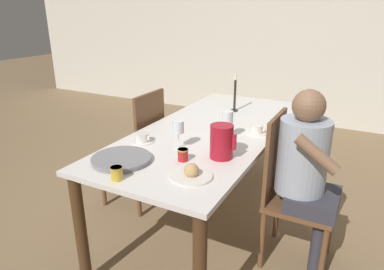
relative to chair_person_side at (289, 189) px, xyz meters
name	(u,v)px	position (x,y,z in m)	size (l,w,h in m)	color
ground_plane	(210,218)	(-0.63, 0.16, -0.52)	(20.00, 20.00, 0.00)	#7F6647
wall_back	(300,32)	(-0.63, 3.11, 0.78)	(10.00, 0.06, 2.60)	beige
dining_table	(211,140)	(-0.63, 0.16, 0.17)	(0.90, 2.08, 0.78)	silver
chair_person_side	(289,189)	(0.00, 0.00, 0.00)	(0.42, 0.42, 1.00)	brown
chair_opposite	(140,148)	(-1.26, 0.11, 0.00)	(0.42, 0.42, 1.00)	brown
person_seated	(307,168)	(0.10, -0.04, 0.18)	(0.39, 0.41, 1.18)	#33333D
red_pitcher	(222,141)	(-0.36, -0.29, 0.36)	(0.16, 0.14, 0.20)	#A31423
wine_glass_water	(228,118)	(-0.45, 0.03, 0.40)	(0.07, 0.07, 0.19)	white
wine_glass_juice	(178,128)	(-0.66, -0.28, 0.39)	(0.07, 0.07, 0.18)	white
teacup_near_person	(142,138)	(-0.92, -0.30, 0.29)	(0.15, 0.15, 0.06)	silver
teacup_across	(257,130)	(-0.31, 0.21, 0.29)	(0.15, 0.15, 0.06)	silver
serving_tray	(121,159)	(-0.85, -0.61, 0.28)	(0.34, 0.34, 0.03)	gray
bread_plate	(191,174)	(-0.40, -0.60, 0.28)	(0.22, 0.22, 0.08)	silver
jam_jar_amber	(183,154)	(-0.54, -0.43, 0.30)	(0.06, 0.06, 0.07)	#A81E1E
jam_jar_red	(117,173)	(-0.72, -0.80, 0.30)	(0.06, 0.06, 0.07)	gold
candlestick_tall	(235,97)	(-0.65, 0.67, 0.39)	(0.06, 0.06, 0.32)	black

